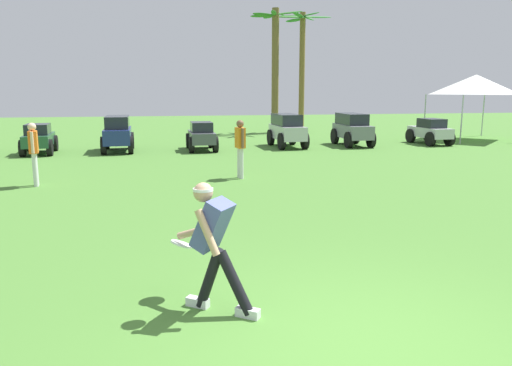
{
  "coord_description": "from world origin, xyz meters",
  "views": [
    {
      "loc": [
        -1.73,
        -4.06,
        2.39
      ],
      "look_at": [
        -0.36,
        3.62,
        0.9
      ],
      "focal_mm": 35.0,
      "sensor_mm": 36.0,
      "label": 1
    }
  ],
  "objects_px": {
    "teammate_midfield": "(34,148)",
    "frisbee_thrower": "(214,240)",
    "event_tent": "(476,85)",
    "parked_car_slot_e": "(287,129)",
    "teammate_near_sideline": "(240,143)",
    "parked_car_slot_d": "(201,136)",
    "parked_car_slot_g": "(430,131)",
    "parked_car_slot_f": "(352,128)",
    "parked_car_slot_b": "(39,138)",
    "parked_car_slot_c": "(118,132)",
    "palm_tree_left_of_centre": "(276,61)",
    "palm_tree_right_of_centre": "(302,60)",
    "frisbee_in_flight": "(182,244)"
  },
  "relations": [
    {
      "from": "teammate_midfield",
      "to": "frisbee_thrower",
      "type": "bearing_deg",
      "value": -64.73
    },
    {
      "from": "event_tent",
      "to": "parked_car_slot_e",
      "type": "bearing_deg",
      "value": -171.34
    },
    {
      "from": "teammate_near_sideline",
      "to": "parked_car_slot_d",
      "type": "bearing_deg",
      "value": 95.35
    },
    {
      "from": "frisbee_thrower",
      "to": "parked_car_slot_g",
      "type": "distance_m",
      "value": 18.25
    },
    {
      "from": "parked_car_slot_f",
      "to": "teammate_midfield",
      "type": "bearing_deg",
      "value": -147.1
    },
    {
      "from": "parked_car_slot_b",
      "to": "parked_car_slot_e",
      "type": "distance_m",
      "value": 9.52
    },
    {
      "from": "parked_car_slot_d",
      "to": "parked_car_slot_f",
      "type": "distance_m",
      "value": 6.38
    },
    {
      "from": "parked_car_slot_c",
      "to": "event_tent",
      "type": "height_order",
      "value": "event_tent"
    },
    {
      "from": "palm_tree_left_of_centre",
      "to": "teammate_near_sideline",
      "type": "bearing_deg",
      "value": -106.04
    },
    {
      "from": "parked_car_slot_b",
      "to": "parked_car_slot_f",
      "type": "distance_m",
      "value": 12.34
    },
    {
      "from": "palm_tree_right_of_centre",
      "to": "frisbee_in_flight",
      "type": "bearing_deg",
      "value": -108.7
    },
    {
      "from": "parked_car_slot_b",
      "to": "parked_car_slot_d",
      "type": "relative_size",
      "value": 1.02
    },
    {
      "from": "parked_car_slot_e",
      "to": "parked_car_slot_d",
      "type": "bearing_deg",
      "value": -172.12
    },
    {
      "from": "parked_car_slot_g",
      "to": "event_tent",
      "type": "relative_size",
      "value": 0.68
    },
    {
      "from": "frisbee_thrower",
      "to": "parked_car_slot_g",
      "type": "bearing_deg",
      "value": 54.02
    },
    {
      "from": "parked_car_slot_b",
      "to": "event_tent",
      "type": "distance_m",
      "value": 19.01
    },
    {
      "from": "teammate_near_sideline",
      "to": "palm_tree_left_of_centre",
      "type": "relative_size",
      "value": 0.24
    },
    {
      "from": "parked_car_slot_f",
      "to": "parked_car_slot_g",
      "type": "height_order",
      "value": "parked_car_slot_f"
    },
    {
      "from": "palm_tree_left_of_centre",
      "to": "event_tent",
      "type": "height_order",
      "value": "palm_tree_left_of_centre"
    },
    {
      "from": "teammate_near_sideline",
      "to": "palm_tree_left_of_centre",
      "type": "distance_m",
      "value": 14.37
    },
    {
      "from": "frisbee_in_flight",
      "to": "parked_car_slot_d",
      "type": "bearing_deg",
      "value": 85.11
    },
    {
      "from": "frisbee_thrower",
      "to": "parked_car_slot_c",
      "type": "distance_m",
      "value": 14.72
    },
    {
      "from": "frisbee_in_flight",
      "to": "teammate_near_sideline",
      "type": "relative_size",
      "value": 0.2
    },
    {
      "from": "parked_car_slot_c",
      "to": "parked_car_slot_e",
      "type": "relative_size",
      "value": 1.0
    },
    {
      "from": "palm_tree_right_of_centre",
      "to": "parked_car_slot_c",
      "type": "bearing_deg",
      "value": -142.0
    },
    {
      "from": "frisbee_in_flight",
      "to": "parked_car_slot_g",
      "type": "relative_size",
      "value": 0.14
    },
    {
      "from": "teammate_midfield",
      "to": "parked_car_slot_e",
      "type": "relative_size",
      "value": 0.64
    },
    {
      "from": "frisbee_thrower",
      "to": "teammate_near_sideline",
      "type": "bearing_deg",
      "value": 79.68
    },
    {
      "from": "parked_car_slot_b",
      "to": "parked_car_slot_g",
      "type": "relative_size",
      "value": 1.01
    },
    {
      "from": "parked_car_slot_f",
      "to": "teammate_near_sideline",
      "type": "bearing_deg",
      "value": -129.97
    },
    {
      "from": "frisbee_in_flight",
      "to": "palm_tree_left_of_centre",
      "type": "distance_m",
      "value": 22.02
    },
    {
      "from": "frisbee_in_flight",
      "to": "parked_car_slot_c",
      "type": "xyz_separation_m",
      "value": [
        -1.98,
        14.07,
        0.1
      ]
    },
    {
      "from": "frisbee_in_flight",
      "to": "palm_tree_right_of_centre",
      "type": "relative_size",
      "value": 0.05
    },
    {
      "from": "palm_tree_right_of_centre",
      "to": "teammate_near_sideline",
      "type": "bearing_deg",
      "value": -111.49
    },
    {
      "from": "parked_car_slot_g",
      "to": "event_tent",
      "type": "distance_m",
      "value": 3.87
    },
    {
      "from": "parked_car_slot_f",
      "to": "palm_tree_right_of_centre",
      "type": "relative_size",
      "value": 0.38
    },
    {
      "from": "frisbee_thrower",
      "to": "frisbee_in_flight",
      "type": "relative_size",
      "value": 4.47
    },
    {
      "from": "frisbee_thrower",
      "to": "palm_tree_right_of_centre",
      "type": "distance_m",
      "value": 22.97
    },
    {
      "from": "teammate_near_sideline",
      "to": "palm_tree_right_of_centre",
      "type": "relative_size",
      "value": 0.25
    },
    {
      "from": "parked_car_slot_b",
      "to": "parked_car_slot_c",
      "type": "height_order",
      "value": "parked_car_slot_c"
    },
    {
      "from": "event_tent",
      "to": "parked_car_slot_b",
      "type": "bearing_deg",
      "value": -174.13
    },
    {
      "from": "parked_car_slot_g",
      "to": "palm_tree_left_of_centre",
      "type": "distance_m",
      "value": 9.21
    },
    {
      "from": "parked_car_slot_g",
      "to": "palm_tree_left_of_centre",
      "type": "xyz_separation_m",
      "value": [
        -5.37,
        6.75,
        3.24
      ]
    },
    {
      "from": "frisbee_in_flight",
      "to": "parked_car_slot_g",
      "type": "distance_m",
      "value": 18.06
    },
    {
      "from": "teammate_near_sideline",
      "to": "parked_car_slot_c",
      "type": "relative_size",
      "value": 0.64
    },
    {
      "from": "parked_car_slot_b",
      "to": "teammate_near_sideline",
      "type": "bearing_deg",
      "value": -43.98
    },
    {
      "from": "parked_car_slot_c",
      "to": "parked_car_slot_f",
      "type": "relative_size",
      "value": 1.01
    },
    {
      "from": "frisbee_thrower",
      "to": "teammate_midfield",
      "type": "xyz_separation_m",
      "value": [
        -3.68,
        7.8,
        0.14
      ]
    },
    {
      "from": "frisbee_thrower",
      "to": "parked_car_slot_g",
      "type": "height_order",
      "value": "frisbee_thrower"
    },
    {
      "from": "frisbee_in_flight",
      "to": "parked_car_slot_f",
      "type": "bearing_deg",
      "value": 62.32
    }
  ]
}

